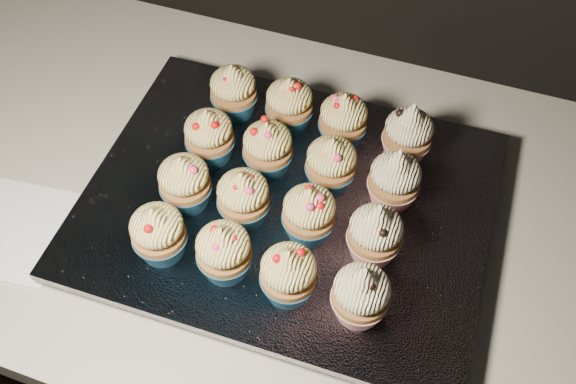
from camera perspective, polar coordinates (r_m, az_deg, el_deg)
name	(u,v)px	position (r m, az deg, el deg)	size (l,w,h in m)	color
cabinet	(235,324)	(1.27, -4.76, -11.60)	(2.40, 0.60, 0.86)	black
worktop	(213,184)	(0.88, -6.72, 0.74)	(2.44, 0.64, 0.04)	beige
napkin	(14,230)	(0.87, -23.15, -3.11)	(0.14, 0.14, 0.00)	white
baking_tray	(288,210)	(0.81, 0.00, -1.63)	(0.46, 0.35, 0.02)	black
foil_lining	(288,202)	(0.80, 0.00, -0.94)	(0.49, 0.39, 0.01)	silver
cupcake_0	(158,233)	(0.73, -11.45, -3.57)	(0.06, 0.06, 0.08)	#1A547C
cupcake_1	(224,251)	(0.71, -5.72, -5.27)	(0.06, 0.06, 0.08)	#1A547C
cupcake_2	(288,274)	(0.69, 0.04, -7.30)	(0.06, 0.06, 0.08)	#1A547C
cupcake_3	(361,294)	(0.68, 6.51, -8.99)	(0.06, 0.06, 0.10)	#A91724
cupcake_4	(185,182)	(0.77, -9.16, 0.86)	(0.06, 0.06, 0.08)	#1A547C
cupcake_5	(243,198)	(0.75, -3.99, -0.51)	(0.06, 0.06, 0.08)	#1A547C
cupcake_6	(309,214)	(0.73, 1.88, -1.93)	(0.06, 0.06, 0.08)	#1A547C
cupcake_7	(375,233)	(0.72, 7.75, -3.65)	(0.06, 0.06, 0.10)	#A91724
cupcake_8	(209,136)	(0.81, -7.01, 4.95)	(0.06, 0.06, 0.08)	#1A547C
cupcake_9	(268,148)	(0.79, -1.82, 3.92)	(0.06, 0.06, 0.08)	#1A547C
cupcake_10	(331,164)	(0.78, 3.84, 2.50)	(0.06, 0.06, 0.08)	#1A547C
cupcake_11	(395,179)	(0.77, 9.45, 1.13)	(0.06, 0.06, 0.10)	#A91724
cupcake_12	(234,91)	(0.86, -4.87, 8.91)	(0.06, 0.06, 0.08)	#1A547C
cupcake_13	(289,104)	(0.84, 0.12, 7.79)	(0.06, 0.06, 0.08)	#1A547C
cupcake_14	(343,120)	(0.83, 4.92, 6.38)	(0.06, 0.06, 0.08)	#1A547C
cupcake_15	(408,134)	(0.82, 10.61, 5.09)	(0.06, 0.06, 0.10)	#A91724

